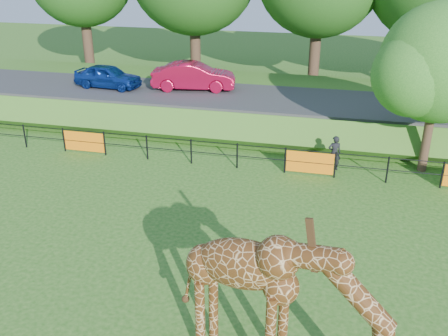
# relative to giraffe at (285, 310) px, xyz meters

# --- Properties ---
(ground) EXTENTS (90.00, 90.00, 0.00)m
(ground) POSITION_rel_giraffe_xyz_m (-3.31, 2.62, -1.77)
(ground) COLOR #235A16
(ground) RESTS_ON ground
(giraffe) EXTENTS (5.01, 2.26, 3.54)m
(giraffe) POSITION_rel_giraffe_xyz_m (0.00, 0.00, 0.00)
(giraffe) COLOR #4E2A10
(giraffe) RESTS_ON ground
(perimeter_fence) EXTENTS (28.07, 0.10, 1.10)m
(perimeter_fence) POSITION_rel_giraffe_xyz_m (-3.31, 10.62, -1.22)
(perimeter_fence) COLOR black
(perimeter_fence) RESTS_ON ground
(embankment) EXTENTS (40.00, 9.00, 1.30)m
(embankment) POSITION_rel_giraffe_xyz_m (-3.31, 18.12, -1.12)
(embankment) COLOR #235A16
(embankment) RESTS_ON ground
(road) EXTENTS (40.00, 5.00, 0.12)m
(road) POSITION_rel_giraffe_xyz_m (-3.31, 16.62, -0.41)
(road) COLOR #2D2D2F
(road) RESTS_ON embankment
(car_blue) EXTENTS (3.84, 1.86, 1.26)m
(car_blue) POSITION_rel_giraffe_xyz_m (-11.86, 16.53, 0.28)
(car_blue) COLOR #13389A
(car_blue) RESTS_ON road
(car_red) EXTENTS (4.64, 2.28, 1.46)m
(car_red) POSITION_rel_giraffe_xyz_m (-7.18, 17.25, 0.38)
(car_red) COLOR #AD0C32
(car_red) RESTS_ON road
(visitor) EXTENTS (0.62, 0.49, 1.49)m
(visitor) POSITION_rel_giraffe_xyz_m (0.61, 11.41, -1.03)
(visitor) COLOR black
(visitor) RESTS_ON ground
(tree_east) EXTENTS (5.40, 4.71, 6.76)m
(tree_east) POSITION_rel_giraffe_xyz_m (4.29, 12.25, 2.51)
(tree_east) COLOR #382519
(tree_east) RESTS_ON ground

